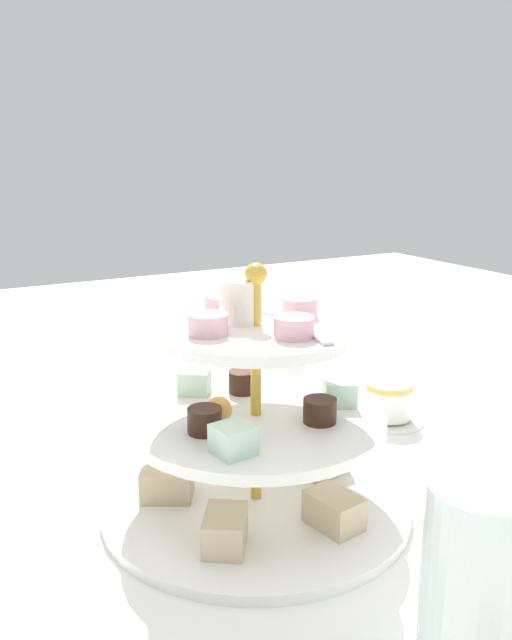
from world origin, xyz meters
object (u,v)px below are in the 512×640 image
tiered_serving_stand (256,437)px  water_glass_tall_right (475,587)px  water_glass_short_left (282,384)px  teacup_with_saucer (389,403)px

tiered_serving_stand → water_glass_tall_right: 0.25m
water_glass_tall_right → water_glass_short_left: bearing=-16.7°
water_glass_tall_right → water_glass_short_left: (0.46, -0.14, -0.04)m
water_glass_short_left → teacup_with_saucer: water_glass_short_left is taller
water_glass_tall_right → water_glass_short_left: water_glass_tall_right is taller
water_glass_tall_right → teacup_with_saucer: (0.35, -0.23, -0.04)m
water_glass_short_left → tiered_serving_stand: bearing=143.2°
tiered_serving_stand → teacup_with_saucer: 0.27m
tiered_serving_stand → teacup_with_saucer: tiered_serving_stand is taller
tiered_serving_stand → water_glass_short_left: 0.26m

